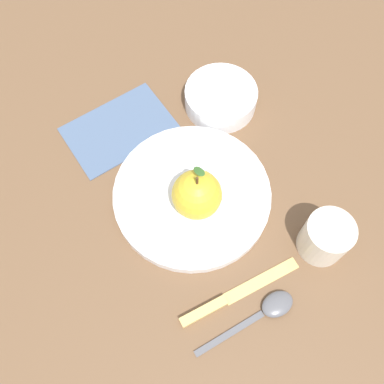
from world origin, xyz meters
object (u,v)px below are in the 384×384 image
cup (326,236)px  linen_napkin (119,129)px  side_bowl (221,97)px  spoon (268,310)px  apple (197,193)px  dinner_plate (192,194)px  knife (229,298)px

cup → linen_napkin: size_ratio=0.39×
side_bowl → cup: cup is taller
side_bowl → spoon: 0.37m
apple → side_bowl: apple is taller
side_bowl → spoon: (-0.34, -0.13, -0.02)m
dinner_plate → apple: 0.05m
apple → cup: (-0.02, -0.19, -0.02)m
side_bowl → knife: bearing=-167.0°
cup → spoon: cup is taller
apple → cup: apple is taller
knife → spoon: size_ratio=1.20×
knife → linen_napkin: knife is taller
dinner_plate → side_bowl: bearing=-3.0°
spoon → linen_napkin: size_ratio=0.74×
spoon → linen_napkin: bearing=49.5°
side_bowl → spoon: size_ratio=0.95×
cup → side_bowl: bearing=41.0°
cup → spoon: size_ratio=0.53×
knife → linen_napkin: size_ratio=0.88×
dinner_plate → cup: bearing=-100.0°
dinner_plate → cup: (-0.04, -0.21, 0.03)m
knife → dinner_plate: bearing=30.9°
spoon → side_bowl: bearing=21.4°
side_bowl → knife: (-0.33, -0.08, -0.02)m
dinner_plate → knife: size_ratio=1.57×
apple → cup: 0.20m
cup → spoon: (-0.11, 0.06, -0.03)m
cup → apple: bearing=84.1°
dinner_plate → linen_napkin: (0.10, 0.15, -0.01)m
apple → side_bowl: (0.21, 0.00, -0.03)m
side_bowl → dinner_plate: bearing=177.0°
knife → spoon: (-0.01, -0.06, 0.00)m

